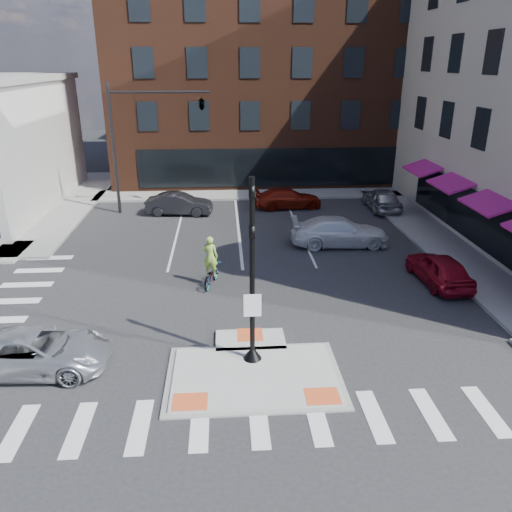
{
  "coord_description": "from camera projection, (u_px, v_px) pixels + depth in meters",
  "views": [
    {
      "loc": [
        -0.8,
        -13.45,
        9.14
      ],
      "look_at": [
        0.4,
        4.7,
        2.0
      ],
      "focal_mm": 35.0,
      "sensor_mm": 36.0,
      "label": 1
    }
  ],
  "objects": [
    {
      "name": "bg_car_silver",
      "position": [
        382.0,
        199.0,
        32.53
      ],
      "size": [
        1.73,
        4.26,
        1.45
      ],
      "primitive_type": "imported",
      "rotation": [
        0.0,
        0.0,
        3.14
      ],
      "color": "#B6BABE",
      "rests_on": "ground"
    },
    {
      "name": "mast_arm_signal",
      "position": [
        178.0,
        113.0,
        30.12
      ],
      "size": [
        6.1,
        2.24,
        8.0
      ],
      "color": "black",
      "rests_on": "ground"
    },
    {
      "name": "sidewalk_n",
      "position": [
        276.0,
        193.0,
        36.47
      ],
      "size": [
        26.0,
        3.0,
        0.15
      ],
      "primitive_type": "cube",
      "color": "gray",
      "rests_on": "ground"
    },
    {
      "name": "refuge_island",
      "position": [
        254.0,
        372.0,
        15.63
      ],
      "size": [
        5.4,
        4.65,
        0.13
      ],
      "color": "gray",
      "rests_on": "ground"
    },
    {
      "name": "building_n",
      "position": [
        265.0,
        77.0,
        42.93
      ],
      "size": [
        24.4,
        18.4,
        15.5
      ],
      "color": "#4D2618",
      "rests_on": "ground"
    },
    {
      "name": "silver_suv",
      "position": [
        35.0,
        351.0,
        15.61
      ],
      "size": [
        4.82,
        2.37,
        1.32
      ],
      "primitive_type": "imported",
      "rotation": [
        0.0,
        0.0,
        1.53
      ],
      "color": "silver",
      "rests_on": "ground"
    },
    {
      "name": "building_far_right",
      "position": [
        297.0,
        87.0,
        64.4
      ],
      "size": [
        12.0,
        12.0,
        12.0
      ],
      "primitive_type": "cube",
      "color": "brown",
      "rests_on": "ground"
    },
    {
      "name": "bg_car_red",
      "position": [
        288.0,
        198.0,
        32.98
      ],
      "size": [
        4.58,
        2.19,
        1.29
      ],
      "primitive_type": "imported",
      "rotation": [
        0.0,
        0.0,
        1.66
      ],
      "color": "maroon",
      "rests_on": "ground"
    },
    {
      "name": "bg_car_dark",
      "position": [
        179.0,
        204.0,
        31.55
      ],
      "size": [
        4.29,
        1.88,
        1.37
      ],
      "primitive_type": "imported",
      "rotation": [
        0.0,
        0.0,
        1.47
      ],
      "color": "black",
      "rests_on": "ground"
    },
    {
      "name": "signal_pole",
      "position": [
        252.0,
        296.0,
        15.39
      ],
      "size": [
        0.6,
        0.6,
        5.98
      ],
      "color": "black",
      "rests_on": "refuge_island"
    },
    {
      "name": "white_pickup",
      "position": [
        340.0,
        232.0,
        26.26
      ],
      "size": [
        5.15,
        2.2,
        1.48
      ],
      "primitive_type": "imported",
      "rotation": [
        0.0,
        0.0,
        1.55
      ],
      "color": "white",
      "rests_on": "ground"
    },
    {
      "name": "building_far_left",
      "position": [
        196.0,
        96.0,
        62.11
      ],
      "size": [
        10.0,
        12.0,
        10.0
      ],
      "primitive_type": "cube",
      "color": "slate",
      "rests_on": "ground"
    },
    {
      "name": "cyclist",
      "position": [
        211.0,
        269.0,
        21.5
      ],
      "size": [
        1.1,
        1.89,
        2.25
      ],
      "rotation": [
        0.0,
        0.0,
        2.86
      ],
      "color": "#3F3F44",
      "rests_on": "ground"
    },
    {
      "name": "ground",
      "position": [
        253.0,
        368.0,
        15.88
      ],
      "size": [
        120.0,
        120.0,
        0.0
      ],
      "primitive_type": "plane",
      "color": "#28282B",
      "rests_on": "ground"
    },
    {
      "name": "sidewalk_e",
      "position": [
        449.0,
        248.0,
        25.81
      ],
      "size": [
        3.0,
        24.0,
        0.15
      ],
      "primitive_type": "cube",
      "color": "gray",
      "rests_on": "ground"
    },
    {
      "name": "red_sedan",
      "position": [
        439.0,
        269.0,
        21.73
      ],
      "size": [
        1.9,
        4.11,
        1.36
      ],
      "primitive_type": "imported",
      "rotation": [
        0.0,
        0.0,
        3.21
      ],
      "color": "maroon",
      "rests_on": "ground"
    }
  ]
}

